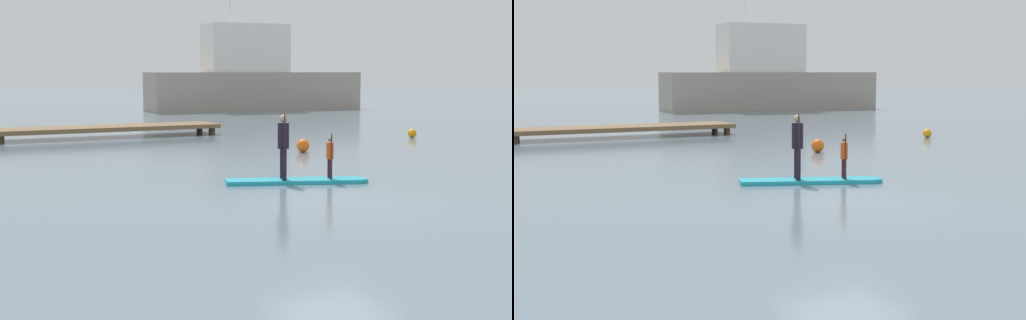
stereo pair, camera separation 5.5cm
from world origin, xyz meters
TOP-DOWN VIEW (x-y plane):
  - ground_plane at (0.00, 0.00)m, footprint 240.00×240.00m
  - paddleboard_near at (0.63, 2.67)m, footprint 3.53×1.82m
  - paddler_adult at (0.33, 2.78)m, footprint 0.36×0.48m
  - paddler_child_solo at (1.43, 2.36)m, footprint 0.23×0.36m
  - fishing_boat_white_large at (14.87, 33.92)m, footprint 15.58×4.62m
  - floating_dock at (-0.16, 17.19)m, footprint 9.45×2.03m
  - mooring_buoy_near at (4.29, 8.58)m, footprint 0.45×0.45m
  - mooring_buoy_mid at (11.12, 11.24)m, footprint 0.37×0.37m

SIDE VIEW (x-z plane):
  - ground_plane at x=0.00m, z-range 0.00..0.00m
  - paddleboard_near at x=0.63m, z-range 0.00..0.10m
  - mooring_buoy_mid at x=11.12m, z-range 0.00..0.37m
  - mooring_buoy_near at x=4.29m, z-range 0.00..0.45m
  - floating_dock at x=-0.16m, z-range 0.14..0.61m
  - paddler_child_solo at x=1.43m, z-range 0.12..1.25m
  - paddler_adult at x=0.33m, z-range 0.21..1.84m
  - fishing_boat_white_large at x=14.87m, z-range -3.74..8.10m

